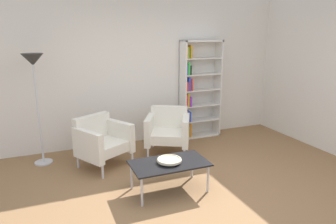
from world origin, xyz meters
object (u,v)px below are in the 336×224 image
(decorative_bowl, at_px, (169,160))
(armchair_near_window, at_px, (102,140))
(bookshelf_tall, at_px, (197,90))
(floor_lamp_torchiere, at_px, (34,73))
(coffee_table_low, at_px, (169,165))
(armchair_corner_red, at_px, (168,130))

(decorative_bowl, distance_m, armchair_near_window, 1.32)
(decorative_bowl, bearing_deg, armchair_near_window, 120.36)
(bookshelf_tall, relative_size, floor_lamp_torchiere, 1.09)
(floor_lamp_torchiere, bearing_deg, coffee_table_low, -45.76)
(decorative_bowl, height_order, armchair_near_window, armchair_near_window)
(bookshelf_tall, bearing_deg, armchair_corner_red, -144.42)
(armchair_near_window, height_order, armchair_corner_red, same)
(bookshelf_tall, xyz_separation_m, armchair_corner_red, (-0.87, -0.62, -0.53))
(coffee_table_low, distance_m, armchair_near_window, 1.32)
(bookshelf_tall, relative_size, armchair_corner_red, 2.05)
(armchair_corner_red, bearing_deg, bookshelf_tall, 63.03)
(floor_lamp_torchiere, bearing_deg, decorative_bowl, -45.76)
(bookshelf_tall, distance_m, armchair_near_window, 2.22)
(bookshelf_tall, xyz_separation_m, decorative_bowl, (-1.36, -1.88, -0.51))
(coffee_table_low, relative_size, decorative_bowl, 3.12)
(coffee_table_low, distance_m, decorative_bowl, 0.07)
(decorative_bowl, bearing_deg, coffee_table_low, -45.00)
(armchair_near_window, xyz_separation_m, armchair_corner_red, (1.16, 0.11, 0.00))
(armchair_corner_red, bearing_deg, armchair_near_window, -147.13)
(coffee_table_low, xyz_separation_m, floor_lamp_torchiere, (-1.54, 1.58, 1.08))
(bookshelf_tall, height_order, floor_lamp_torchiere, bookshelf_tall)
(decorative_bowl, distance_m, floor_lamp_torchiere, 2.43)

